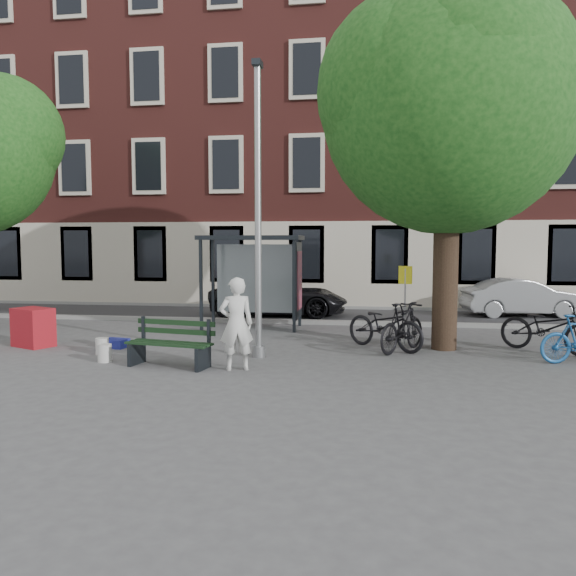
% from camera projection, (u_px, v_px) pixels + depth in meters
% --- Properties ---
extents(ground, '(90.00, 90.00, 0.00)m').
position_uv_depth(ground, '(259.00, 357.00, 11.88)').
color(ground, '#4C4C4F').
rests_on(ground, ground).
extents(road, '(40.00, 4.00, 0.01)m').
position_uv_depth(road, '(300.00, 315.00, 18.78)').
color(road, '#28282B').
rests_on(road, ground).
extents(curb_near, '(40.00, 0.25, 0.12)m').
position_uv_depth(curb_near, '(292.00, 322.00, 16.81)').
color(curb_near, gray).
rests_on(curb_near, ground).
extents(curb_far, '(40.00, 0.25, 0.12)m').
position_uv_depth(curb_far, '(307.00, 307.00, 20.75)').
color(curb_far, gray).
rests_on(curb_far, ground).
extents(building_row, '(30.00, 8.00, 14.00)m').
position_uv_depth(building_row, '(317.00, 136.00, 24.14)').
color(building_row, maroon).
rests_on(building_row, ground).
extents(lamppost, '(0.28, 0.35, 6.11)m').
position_uv_depth(lamppost, '(258.00, 225.00, 11.66)').
color(lamppost, '#9EA0A3').
rests_on(lamppost, ground).
extents(tree_right, '(5.76, 5.60, 8.20)m').
position_uv_depth(tree_right, '(451.00, 96.00, 12.22)').
color(tree_right, black).
rests_on(tree_right, ground).
extents(bus_shelter, '(2.85, 1.45, 2.62)m').
position_uv_depth(bus_shelter, '(266.00, 260.00, 15.87)').
color(bus_shelter, '#1E2328').
rests_on(bus_shelter, ground).
extents(painter, '(0.75, 0.62, 1.77)m').
position_uv_depth(painter, '(236.00, 324.00, 10.62)').
color(painter, silver).
rests_on(painter, ground).
extents(bench, '(1.79, 0.85, 0.88)m').
position_uv_depth(bench, '(171.00, 346.00, 10.97)').
color(bench, '#1E2328').
rests_on(bench, ground).
extents(bike_a, '(2.09, 1.93, 1.11)m').
position_uv_depth(bike_a, '(385.00, 325.00, 12.74)').
color(bike_a, black).
rests_on(bike_a, ground).
extents(bike_c, '(2.14, 1.92, 1.13)m').
position_uv_depth(bike_c, '(548.00, 327.00, 12.33)').
color(bike_c, black).
rests_on(bike_c, ground).
extents(bike_d, '(1.43, 1.84, 1.11)m').
position_uv_depth(bike_d, '(402.00, 327.00, 12.42)').
color(bike_d, black).
rests_on(bike_d, ground).
extents(car_dark, '(4.68, 2.37, 1.27)m').
position_uv_depth(car_dark, '(279.00, 296.00, 18.71)').
color(car_dark, black).
rests_on(car_dark, ground).
extents(car_silver, '(3.91, 1.79, 1.24)m').
position_uv_depth(car_silver, '(522.00, 297.00, 18.47)').
color(car_silver, '#95989C').
rests_on(car_silver, ground).
extents(red_stand, '(1.07, 0.92, 0.90)m').
position_uv_depth(red_stand, '(33.00, 327.00, 13.07)').
color(red_stand, '#A91620').
rests_on(red_stand, ground).
extents(blue_crate, '(0.61, 0.49, 0.20)m').
position_uv_depth(blue_crate, '(115.00, 343.00, 12.97)').
color(blue_crate, navy).
rests_on(blue_crate, ground).
extents(bucket_a, '(0.34, 0.34, 0.36)m').
position_uv_depth(bucket_a, '(102.00, 346.00, 12.15)').
color(bucket_a, silver).
rests_on(bucket_a, ground).
extents(bucket_b, '(0.32, 0.32, 0.36)m').
position_uv_depth(bucket_b, '(105.00, 353.00, 11.38)').
color(bucket_b, silver).
rests_on(bucket_b, ground).
extents(bucket_c, '(0.33, 0.33, 0.36)m').
position_uv_depth(bucket_c, '(50.00, 336.00, 13.52)').
color(bucket_c, silver).
rests_on(bucket_c, ground).
extents(notice_sign, '(0.31, 0.14, 1.87)m').
position_uv_depth(notice_sign, '(405.00, 288.00, 13.23)').
color(notice_sign, '#9EA0A3').
rests_on(notice_sign, ground).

